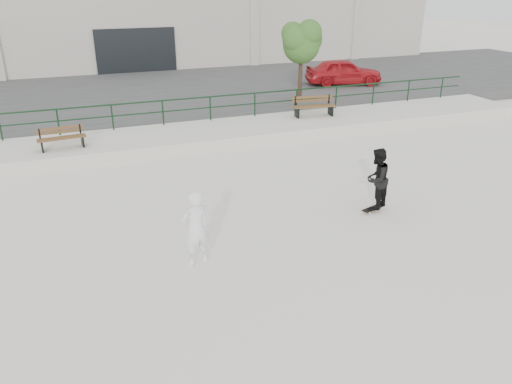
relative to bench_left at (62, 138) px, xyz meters
name	(u,v)px	position (x,y,z in m)	size (l,w,h in m)	color
ground	(300,257)	(4.94, -9.04, -0.87)	(120.00, 120.00, 0.00)	silver
ledge	(196,137)	(4.94, 0.46, -0.62)	(30.00, 3.00, 0.50)	beige
parking_strip	(156,94)	(4.94, 8.96, -0.62)	(60.00, 14.00, 0.50)	#3E3E3E
railing	(187,105)	(4.94, 1.76, 0.37)	(28.00, 0.06, 1.03)	#13341A
commercial_building	(116,0)	(4.94, 22.96, 3.71)	(44.20, 16.33, 8.00)	beige
bench_left	(62,138)	(0.00, 0.00, 0.00)	(1.66, 0.63, 0.75)	brown
bench_right	(314,106)	(10.33, 0.86, 0.05)	(1.92, 0.76, 0.86)	brown
tree	(302,40)	(10.95, 3.49, 2.52)	(2.17, 1.93, 3.85)	#463123
red_car	(344,72)	(15.13, 6.57, 0.35)	(1.69, 4.21, 1.43)	red
skateboard	(373,208)	(7.97, -7.48, -0.80)	(0.80, 0.42, 0.09)	black
standing_skater	(376,179)	(7.97, -7.48, 0.09)	(0.84, 0.66, 1.73)	black
seated_skater	(196,229)	(2.61, -8.46, 0.03)	(0.65, 0.43, 1.79)	white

